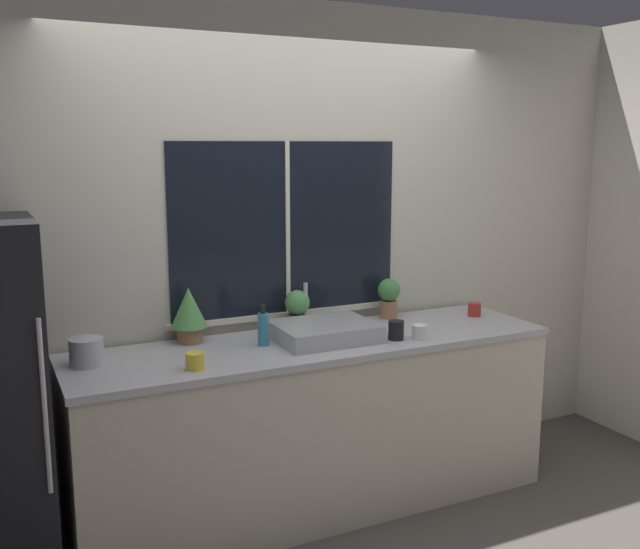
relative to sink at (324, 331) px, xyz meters
name	(u,v)px	position (x,y,z in m)	size (l,w,h in m)	color
ground_plane	(344,533)	(-0.05, -0.33, -0.97)	(14.00, 14.00, 0.00)	#4C4742
wall_back	(285,250)	(-0.05, 0.40, 0.38)	(8.00, 0.09, 2.70)	beige
wall_right	(514,219)	(2.26, 1.17, 0.38)	(0.06, 7.00, 2.70)	beige
counter	(316,424)	(-0.05, 0.00, -0.51)	(2.57, 0.69, 0.92)	beige
sink	(324,331)	(0.00, 0.00, 0.00)	(0.51, 0.46, 0.26)	#ADADB2
potted_plant_left	(189,312)	(-0.65, 0.26, 0.12)	(0.19, 0.19, 0.29)	#9E6B4C
potted_plant_center	(297,308)	(-0.04, 0.26, 0.08)	(0.14, 0.14, 0.22)	#9E6B4C
potted_plant_right	(389,296)	(0.55, 0.26, 0.09)	(0.13, 0.13, 0.24)	#9E6B4C
soap_bottle	(263,328)	(-0.33, 0.04, 0.04)	(0.06, 0.06, 0.21)	teal
mug_black	(396,330)	(0.34, -0.16, 0.00)	(0.08, 0.08, 0.10)	black
mug_yellow	(195,361)	(-0.75, -0.19, -0.01)	(0.09, 0.09, 0.08)	gold
mug_red	(474,310)	(1.04, 0.08, -0.01)	(0.08, 0.08, 0.08)	#B72D28
mug_white	(419,332)	(0.45, -0.21, -0.01)	(0.08, 0.08, 0.08)	white
kettle	(86,351)	(-1.19, 0.08, 0.02)	(0.16, 0.16, 0.14)	#B2B2B7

